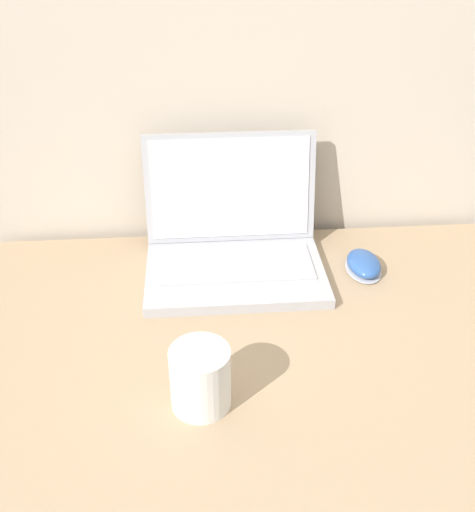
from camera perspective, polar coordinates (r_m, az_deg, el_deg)
desk at (r=1.30m, az=2.00°, el=-20.56°), size 1.04×0.71×0.75m
laptop at (r=1.18m, az=-0.39°, el=1.41°), size 0.34×0.27×0.24m
drink_cup at (r=0.88m, az=-3.55°, el=-11.43°), size 0.09×0.09×0.10m
computer_mouse at (r=1.21m, az=11.93°, el=-0.79°), size 0.07×0.10×0.03m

